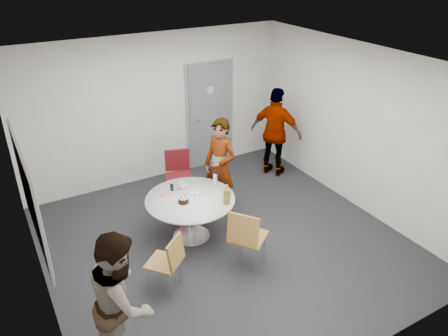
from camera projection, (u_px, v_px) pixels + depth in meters
floor at (224, 242)px, 6.59m from camera, size 5.00×5.00×0.00m
ceiling at (224, 64)px, 5.36m from camera, size 5.00×5.00×0.00m
wall_back at (156, 109)px, 7.90m from camera, size 5.00×0.00×5.00m
wall_left at (30, 212)px, 4.87m from camera, size 0.00×5.00×5.00m
wall_right at (358, 128)px, 7.08m from camera, size 0.00×5.00×5.00m
wall_front at (358, 266)px, 4.05m from camera, size 5.00×0.00×5.00m
door at (210, 115)px, 8.52m from camera, size 1.02×0.17×2.12m
whiteboard at (29, 195)px, 5.00m from camera, size 0.04×1.90×1.25m
table at (192, 203)px, 6.45m from camera, size 1.32×1.32×0.99m
chair_near_left at (169, 259)px, 5.47m from camera, size 0.56×0.56×0.81m
chair_near_right at (246, 235)px, 5.79m from camera, size 0.65×0.64×0.94m
chair_far at (178, 171)px, 7.44m from camera, size 0.56×0.59×0.93m
person_main at (220, 166)px, 7.06m from camera, size 0.58×0.69×1.61m
person_left at (123, 301)px, 4.37m from camera, size 0.88×0.98×1.64m
person_right at (276, 133)px, 8.18m from camera, size 0.89×1.08×1.72m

